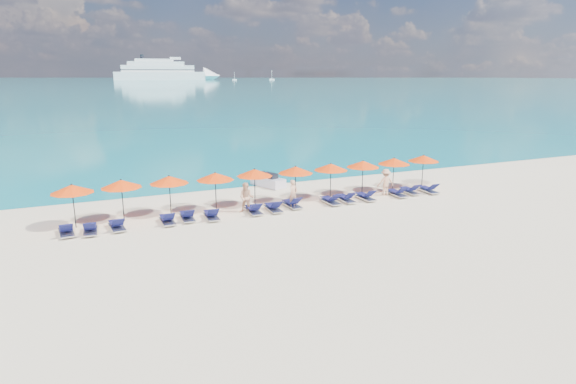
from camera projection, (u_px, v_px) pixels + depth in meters
name	position (u px, v px, depth m)	size (l,w,h in m)	color
ground	(312.00, 228.00, 24.26)	(1400.00, 1400.00, 0.00)	beige
sea	(82.00, 80.00, 611.97)	(1600.00, 1300.00, 0.01)	#1FA9B2
cruise_ship	(169.00, 72.00, 609.93)	(134.23, 28.52, 37.10)	silver
sailboat_near	(272.00, 79.00, 611.63)	(6.82, 2.27, 12.50)	silver
sailboat_far	(234.00, 79.00, 589.58)	(5.49, 1.83, 10.06)	silver
jetski	(268.00, 181.00, 33.16)	(1.85, 2.84, 0.95)	silver
beachgoer_a	(293.00, 194.00, 27.78)	(0.60, 0.40, 1.65)	#DFA47D
beachgoer_b	(246.00, 198.00, 26.73)	(0.84, 0.49, 1.73)	#DFA47D
beachgoer_c	(386.00, 182.00, 30.63)	(1.11, 0.51, 1.71)	#DFA47D
umbrella_0	(72.00, 189.00, 23.86)	(2.10, 2.10, 2.28)	black
umbrella_1	(121.00, 184.00, 24.96)	(2.10, 2.10, 2.28)	black
umbrella_2	(169.00, 180.00, 25.92)	(2.10, 2.10, 2.28)	black
umbrella_3	(215.00, 176.00, 26.76)	(2.10, 2.10, 2.28)	black
umbrella_4	(255.00, 173.00, 27.79)	(2.10, 2.10, 2.28)	black
umbrella_5	(296.00, 170.00, 28.57)	(2.10, 2.10, 2.28)	black
umbrella_6	(331.00, 167.00, 29.47)	(2.10, 2.10, 2.28)	black
umbrella_7	(363.00, 164.00, 30.42)	(2.10, 2.10, 2.28)	black
umbrella_8	(394.00, 161.00, 31.43)	(2.10, 2.10, 2.28)	black
umbrella_9	(424.00, 158.00, 32.50)	(2.10, 2.10, 2.28)	black
lounger_0	(66.00, 231.00, 23.14)	(0.78, 1.75, 0.66)	silver
lounger_1	(90.00, 229.00, 23.37)	(0.70, 1.73, 0.66)	silver
lounger_2	(117.00, 225.00, 23.96)	(0.78, 1.75, 0.66)	silver
lounger_3	(167.00, 219.00, 24.91)	(0.64, 1.71, 0.66)	silver
lounger_4	(187.00, 216.00, 25.48)	(0.68, 1.72, 0.66)	silver
lounger_5	(212.00, 215.00, 25.70)	(0.71, 1.73, 0.66)	silver
lounger_6	(254.00, 210.00, 26.71)	(0.68, 1.72, 0.66)	silver
lounger_7	(273.00, 207.00, 27.16)	(0.67, 1.72, 0.66)	silver
lounger_8	(292.00, 204.00, 27.93)	(0.71, 1.73, 0.66)	silver
lounger_9	(330.00, 200.00, 28.68)	(0.66, 1.71, 0.66)	silver
lounger_10	(346.00, 198.00, 29.16)	(0.64, 1.71, 0.66)	silver
lounger_11	(366.00, 196.00, 29.59)	(0.63, 1.70, 0.66)	silver
lounger_12	(397.00, 193.00, 30.48)	(0.64, 1.71, 0.66)	silver
lounger_13	(410.00, 190.00, 31.12)	(0.70, 1.73, 0.66)	silver
lounger_14	(428.00, 189.00, 31.39)	(0.74, 1.74, 0.66)	silver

